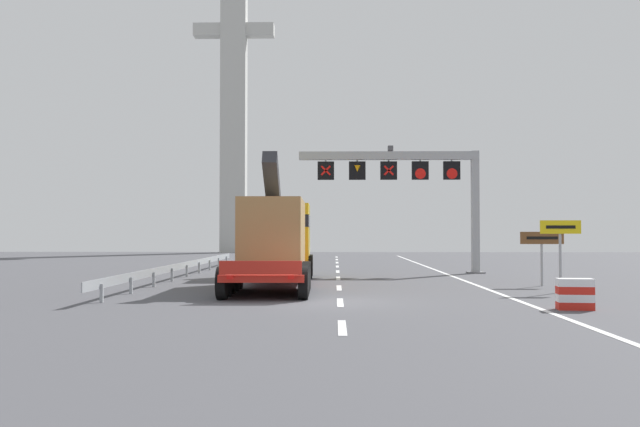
# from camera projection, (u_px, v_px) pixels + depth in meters

# --- Properties ---
(ground) EXTENTS (112.00, 112.00, 0.00)m
(ground) POSITION_uv_depth(u_px,v_px,m) (328.00, 302.00, 22.05)
(ground) COLOR #4C4C51
(lane_markings) EXTENTS (0.20, 48.54, 0.01)m
(lane_markings) POSITION_uv_depth(u_px,v_px,m) (338.00, 272.00, 39.00)
(lane_markings) COLOR silver
(lane_markings) RESTS_ON ground
(edge_line_right) EXTENTS (0.20, 63.00, 0.01)m
(edge_line_right) POSITION_uv_depth(u_px,v_px,m) (456.00, 277.00, 33.91)
(edge_line_right) COLOR silver
(edge_line_right) RESTS_ON ground
(overhead_lane_gantry) EXTENTS (10.11, 0.90, 7.00)m
(overhead_lane_gantry) POSITION_uv_depth(u_px,v_px,m) (412.00, 176.00, 37.70)
(overhead_lane_gantry) COLOR #9EA0A5
(overhead_lane_gantry) RESTS_ON ground
(heavy_haul_truck_red) EXTENTS (3.17, 14.09, 5.30)m
(heavy_haul_truck_red) POSITION_uv_depth(u_px,v_px,m) (278.00, 238.00, 30.21)
(heavy_haul_truck_red) COLOR red
(heavy_haul_truck_red) RESTS_ON ground
(exit_sign_yellow) EXTENTS (1.50, 0.15, 2.68)m
(exit_sign_yellow) POSITION_uv_depth(u_px,v_px,m) (560.00, 238.00, 25.44)
(exit_sign_yellow) COLOR #9EA0A5
(exit_sign_yellow) RESTS_ON ground
(tourist_info_sign_brown) EXTENTS (1.80, 0.15, 2.26)m
(tourist_info_sign_brown) POSITION_uv_depth(u_px,v_px,m) (542.00, 244.00, 28.58)
(tourist_info_sign_brown) COLOR #9EA0A5
(tourist_info_sign_brown) RESTS_ON ground
(crash_barrier_striped) EXTENTS (1.04, 0.60, 0.90)m
(crash_barrier_striped) POSITION_uv_depth(u_px,v_px,m) (575.00, 294.00, 19.80)
(crash_barrier_striped) COLOR red
(crash_barrier_striped) RESTS_ON ground
(guardrail_left) EXTENTS (0.13, 28.30, 0.76)m
(guardrail_left) POSITION_uv_depth(u_px,v_px,m) (186.00, 266.00, 34.37)
(guardrail_left) COLOR #999EA3
(guardrail_left) RESTS_ON ground
(bridge_pylon_distant) EXTENTS (9.00, 2.00, 40.15)m
(bridge_pylon_distant) POSITION_uv_depth(u_px,v_px,m) (234.00, 70.00, 76.87)
(bridge_pylon_distant) COLOR #B7B7B2
(bridge_pylon_distant) RESTS_ON ground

